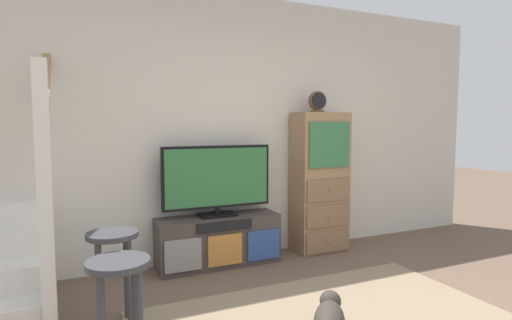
{
  "coord_description": "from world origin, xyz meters",
  "views": [
    {
      "loc": [
        -1.57,
        -1.51,
        1.38
      ],
      "look_at": [
        -0.16,
        1.61,
        1.08
      ],
      "focal_mm": 28.39,
      "sensor_mm": 36.0,
      "label": 1
    }
  ],
  "objects": [
    {
      "name": "dog",
      "position": [
        -0.08,
        0.61,
        0.12
      ],
      "size": [
        0.42,
        0.48,
        0.23
      ],
      "color": "#332D28",
      "rests_on": "ground_plane"
    },
    {
      "name": "television",
      "position": [
        -0.3,
        2.22,
        0.86
      ],
      "size": [
        1.09,
        0.22,
        0.69
      ],
      "color": "black",
      "rests_on": "media_console"
    },
    {
      "name": "media_console",
      "position": [
        -0.3,
        2.19,
        0.24
      ],
      "size": [
        1.21,
        0.38,
        0.49
      ],
      "color": "#423833",
      "rests_on": "ground_plane"
    },
    {
      "name": "side_cabinet",
      "position": [
        0.88,
        2.2,
        0.76
      ],
      "size": [
        0.58,
        0.38,
        1.52
      ],
      "color": "#93704C",
      "rests_on": "ground_plane"
    },
    {
      "name": "back_wall",
      "position": [
        0.0,
        2.46,
        1.35
      ],
      "size": [
        6.4,
        0.12,
        2.7
      ],
      "primitive_type": "cube",
      "color": "beige",
      "rests_on": "ground_plane"
    },
    {
      "name": "bar_stool_near",
      "position": [
        -1.37,
        0.71,
        0.5
      ],
      "size": [
        0.34,
        0.34,
        0.66
      ],
      "color": "#333338",
      "rests_on": "ground_plane"
    },
    {
      "name": "desk_clock",
      "position": [
        0.82,
        2.19,
        1.63
      ],
      "size": [
        0.2,
        0.08,
        0.22
      ],
      "color": "#4C3823",
      "rests_on": "side_cabinet"
    },
    {
      "name": "bar_stool_far",
      "position": [
        -1.35,
        1.31,
        0.5
      ],
      "size": [
        0.34,
        0.34,
        0.66
      ],
      "color": "#333338",
      "rests_on": "ground_plane"
    }
  ]
}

